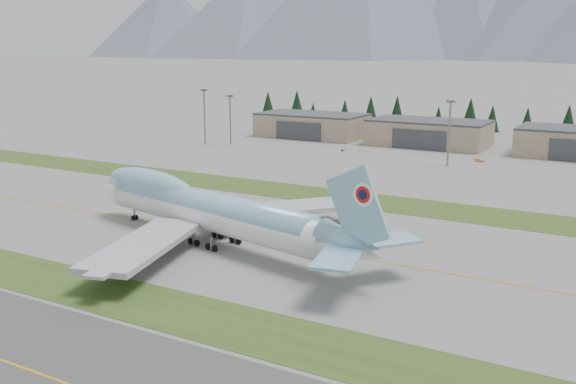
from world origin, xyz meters
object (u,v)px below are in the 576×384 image
Objects in this scene: hangar_left at (312,125)px; service_vehicle_a at (343,151)px; hangar_center at (429,133)px; service_vehicle_b at (479,162)px; boeing_747_freighter at (208,210)px.

hangar_left is 13.29× the size of service_vehicle_a.
hangar_center is 12.95× the size of service_vehicle_b.
hangar_center is at bearing 0.00° from hangar_left.
service_vehicle_b is at bearing -45.61° from hangar_center.
hangar_left is 42.46m from service_vehicle_a.
hangar_center is at bearing 24.92° from service_vehicle_a.
service_vehicle_b is (27.97, -28.57, -5.39)m from hangar_center.
boeing_747_freighter is 129.29m from service_vehicle_a.
boeing_747_freighter is 22.71× the size of service_vehicle_a.
service_vehicle_a is at bearing -130.30° from hangar_center.
hangar_center reaches higher than service_vehicle_b.
boeing_747_freighter is at bearing -102.57° from service_vehicle_a.
boeing_747_freighter reaches higher than service_vehicle_b.
hangar_center is 13.29× the size of service_vehicle_a.
service_vehicle_b is at bearing 91.09° from boeing_747_freighter.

